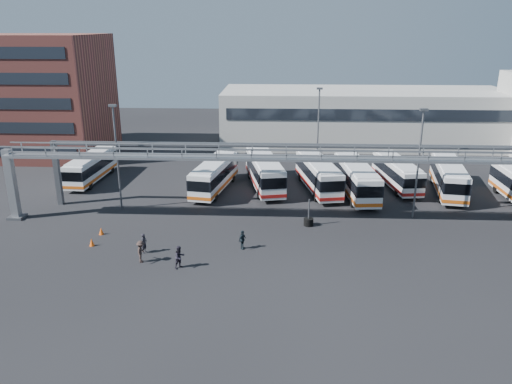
{
  "coord_description": "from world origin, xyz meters",
  "views": [
    {
      "loc": [
        -0.63,
        -37.27,
        17.14
      ],
      "look_at": [
        -2.69,
        6.0,
        2.6
      ],
      "focal_mm": 35.0,
      "sensor_mm": 36.0,
      "label": 1
    }
  ],
  "objects_px": {
    "light_pole_left": "(117,152)",
    "bus_6": "(356,178)",
    "pedestrian_b": "(180,257)",
    "cone_right": "(101,231)",
    "bus_5": "(318,174)",
    "light_pole_back": "(318,126)",
    "pedestrian_d": "(242,240)",
    "bus_7": "(397,172)",
    "pedestrian_a": "(144,243)",
    "tire_stack": "(309,221)",
    "bus_4": "(265,171)",
    "light_pole_mid": "(419,158)",
    "pedestrian_c": "(141,252)",
    "cone_left": "(92,242)",
    "bus_3": "(214,174)",
    "bus_8": "(449,176)",
    "bus_0": "(92,167)"
  },
  "relations": [
    {
      "from": "bus_0",
      "to": "tire_stack",
      "type": "height_order",
      "value": "bus_0"
    },
    {
      "from": "light_pole_left",
      "to": "bus_4",
      "type": "bearing_deg",
      "value": 28.12
    },
    {
      "from": "bus_5",
      "to": "cone_right",
      "type": "height_order",
      "value": "bus_5"
    },
    {
      "from": "light_pole_mid",
      "to": "bus_4",
      "type": "relative_size",
      "value": 0.87
    },
    {
      "from": "light_pole_mid",
      "to": "pedestrian_d",
      "type": "distance_m",
      "value": 17.97
    },
    {
      "from": "light_pole_left",
      "to": "bus_4",
      "type": "xyz_separation_m",
      "value": [
        13.8,
        7.38,
        -3.81
      ]
    },
    {
      "from": "bus_7",
      "to": "tire_stack",
      "type": "relative_size",
      "value": 4.2
    },
    {
      "from": "pedestrian_b",
      "to": "cone_right",
      "type": "height_order",
      "value": "pedestrian_b"
    },
    {
      "from": "bus_7",
      "to": "pedestrian_d",
      "type": "height_order",
      "value": "bus_7"
    },
    {
      "from": "pedestrian_d",
      "to": "light_pole_left",
      "type": "bearing_deg",
      "value": 84.34
    },
    {
      "from": "bus_5",
      "to": "pedestrian_c",
      "type": "xyz_separation_m",
      "value": [
        -14.59,
        -18.15,
        -0.99
      ]
    },
    {
      "from": "bus_5",
      "to": "light_pole_back",
      "type": "bearing_deg",
      "value": 76.38
    },
    {
      "from": "bus_5",
      "to": "bus_6",
      "type": "relative_size",
      "value": 0.99
    },
    {
      "from": "light_pole_back",
      "to": "cone_right",
      "type": "bearing_deg",
      "value": -134.21
    },
    {
      "from": "tire_stack",
      "to": "bus_3",
      "type": "bearing_deg",
      "value": 135.04
    },
    {
      "from": "bus_7",
      "to": "bus_0",
      "type": "bearing_deg",
      "value": 170.96
    },
    {
      "from": "bus_5",
      "to": "cone_right",
      "type": "relative_size",
      "value": 17.98
    },
    {
      "from": "light_pole_left",
      "to": "cone_right",
      "type": "distance_m",
      "value": 8.37
    },
    {
      "from": "light_pole_mid",
      "to": "pedestrian_a",
      "type": "bearing_deg",
      "value": -159.26
    },
    {
      "from": "pedestrian_c",
      "to": "cone_right",
      "type": "bearing_deg",
      "value": 41.38
    },
    {
      "from": "bus_7",
      "to": "light_pole_left",
      "type": "bearing_deg",
      "value": -171.65
    },
    {
      "from": "pedestrian_c",
      "to": "bus_0",
      "type": "bearing_deg",
      "value": 26.13
    },
    {
      "from": "cone_left",
      "to": "tire_stack",
      "type": "height_order",
      "value": "tire_stack"
    },
    {
      "from": "pedestrian_a",
      "to": "pedestrian_c",
      "type": "height_order",
      "value": "pedestrian_c"
    },
    {
      "from": "bus_5",
      "to": "bus_7",
      "type": "height_order",
      "value": "bus_5"
    },
    {
      "from": "light_pole_left",
      "to": "cone_right",
      "type": "relative_size",
      "value": 16.18
    },
    {
      "from": "light_pole_mid",
      "to": "pedestrian_a",
      "type": "xyz_separation_m",
      "value": [
        -23.16,
        -8.77,
        -4.92
      ]
    },
    {
      "from": "light_pole_left",
      "to": "pedestrian_b",
      "type": "relative_size",
      "value": 5.88
    },
    {
      "from": "pedestrian_a",
      "to": "tire_stack",
      "type": "xyz_separation_m",
      "value": [
        13.27,
        6.27,
        -0.39
      ]
    },
    {
      "from": "bus_4",
      "to": "bus_6",
      "type": "xyz_separation_m",
      "value": [
        9.7,
        -2.14,
        -0.02
      ]
    },
    {
      "from": "bus_7",
      "to": "pedestrian_d",
      "type": "relative_size",
      "value": 6.63
    },
    {
      "from": "bus_6",
      "to": "pedestrian_a",
      "type": "bearing_deg",
      "value": -146.4
    },
    {
      "from": "bus_6",
      "to": "tire_stack",
      "type": "xyz_separation_m",
      "value": [
        -5.4,
        -8.73,
        -1.47
      ]
    },
    {
      "from": "pedestrian_b",
      "to": "cone_right",
      "type": "xyz_separation_m",
      "value": [
        -7.97,
        5.84,
        -0.55
      ]
    },
    {
      "from": "bus_7",
      "to": "bus_8",
      "type": "distance_m",
      "value": 5.37
    },
    {
      "from": "bus_8",
      "to": "pedestrian_a",
      "type": "xyz_separation_m",
      "value": [
        -28.61,
        -16.23,
        -1.04
      ]
    },
    {
      "from": "tire_stack",
      "to": "cone_left",
      "type": "bearing_deg",
      "value": -163.72
    },
    {
      "from": "tire_stack",
      "to": "light_pole_mid",
      "type": "bearing_deg",
      "value": 14.18
    },
    {
      "from": "bus_5",
      "to": "bus_0",
      "type": "bearing_deg",
      "value": 164.31
    },
    {
      "from": "light_pole_mid",
      "to": "bus_3",
      "type": "bearing_deg",
      "value": 159.88
    },
    {
      "from": "bus_4",
      "to": "cone_right",
      "type": "distance_m",
      "value": 19.43
    },
    {
      "from": "bus_5",
      "to": "cone_left",
      "type": "xyz_separation_m",
      "value": [
        -19.43,
        -15.46,
        -1.53
      ]
    },
    {
      "from": "light_pole_left",
      "to": "bus_6",
      "type": "distance_m",
      "value": 24.38
    },
    {
      "from": "pedestrian_d",
      "to": "bus_6",
      "type": "bearing_deg",
      "value": -9.16
    },
    {
      "from": "pedestrian_b",
      "to": "pedestrian_d",
      "type": "height_order",
      "value": "pedestrian_b"
    },
    {
      "from": "bus_0",
      "to": "pedestrian_a",
      "type": "relative_size",
      "value": 6.33
    },
    {
      "from": "cone_right",
      "to": "pedestrian_b",
      "type": "bearing_deg",
      "value": -36.21
    },
    {
      "from": "light_pole_back",
      "to": "bus_4",
      "type": "relative_size",
      "value": 0.87
    },
    {
      "from": "pedestrian_c",
      "to": "cone_right",
      "type": "height_order",
      "value": "pedestrian_c"
    },
    {
      "from": "light_pole_mid",
      "to": "pedestrian_b",
      "type": "distance_m",
      "value": 23.32
    }
  ]
}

